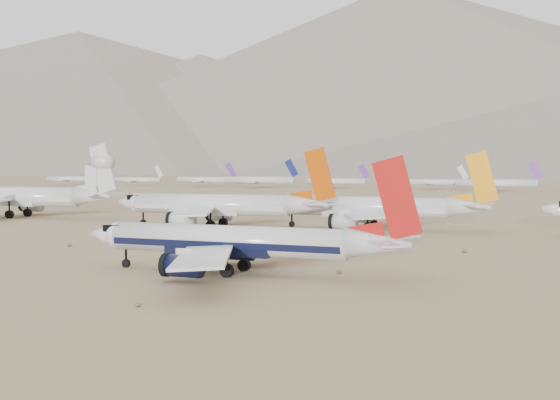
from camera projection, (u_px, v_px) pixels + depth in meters
name	position (u px, v px, depth m)	size (l,w,h in m)	color
ground	(178.00, 266.00, 103.83)	(7000.00, 7000.00, 0.00)	#927A54
main_airliner	(240.00, 242.00, 95.50)	(45.98, 44.91, 16.23)	silver
row2_gold_tail	(374.00, 208.00, 159.88)	(50.62, 49.50, 18.02)	silver
row2_orange_tail	(219.00, 206.00, 164.36)	(52.73, 51.58, 18.81)	silver
row2_white_trijet	(23.00, 196.00, 195.69)	(58.30, 56.98, 20.66)	silver
distant_storage_row	(403.00, 182.00, 405.37)	(512.65, 58.06, 15.62)	silver
mountain_range	(557.00, 87.00, 1607.26)	(7354.00, 3024.00, 470.00)	slate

